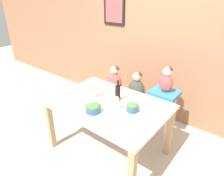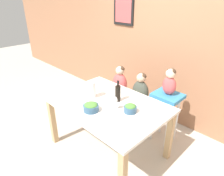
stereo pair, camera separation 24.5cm
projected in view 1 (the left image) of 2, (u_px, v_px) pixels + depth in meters
The scene contains 17 objects.
ground_plane at pixel (109, 149), 2.79m from camera, with size 14.00×14.00×0.00m, color #BCB2A3.
wall_back at pixel (160, 37), 3.11m from camera, with size 10.00×0.09×2.70m.
dining_table at pixel (108, 110), 2.52m from camera, with size 1.44×1.00×0.74m.
chair_far_left at pixel (114, 97), 3.39m from camera, with size 0.44×0.38×0.44m.
chair_far_center at pixel (136, 104), 3.15m from camera, with size 0.44×0.38×0.44m.
chair_right_highchair at pixel (164, 102), 2.81m from camera, with size 0.37×0.32×0.75m.
person_child_left at pixel (115, 81), 3.26m from camera, with size 0.27×0.18×0.48m.
person_child_center at pixel (137, 88), 3.03m from camera, with size 0.27×0.18×0.48m.
person_baby_right at pixel (167, 79), 2.66m from camera, with size 0.19×0.13×0.36m.
wine_bottle at pixel (118, 93), 2.49m from camera, with size 0.07×0.07×0.28m.
paper_towel_roll at pixel (91, 91), 2.54m from camera, with size 0.11×0.11×0.22m.
wine_glass_near at pixel (117, 100), 2.29m from camera, with size 0.07×0.07×0.17m.
salad_bowl_large at pixel (93, 108), 2.27m from camera, with size 0.18×0.18×0.10m.
salad_bowl_small at pixel (133, 107), 2.29m from camera, with size 0.15×0.15×0.10m.
dinner_plate_front_left at pixel (70, 97), 2.60m from camera, with size 0.21×0.21×0.01m.
dinner_plate_back_left at pixel (100, 87), 2.88m from camera, with size 0.21×0.21×0.01m.
dinner_plate_back_right at pixel (150, 104), 2.44m from camera, with size 0.21×0.21×0.01m.
Camera 1 is at (1.38, -1.65, 1.98)m, focal length 32.00 mm.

